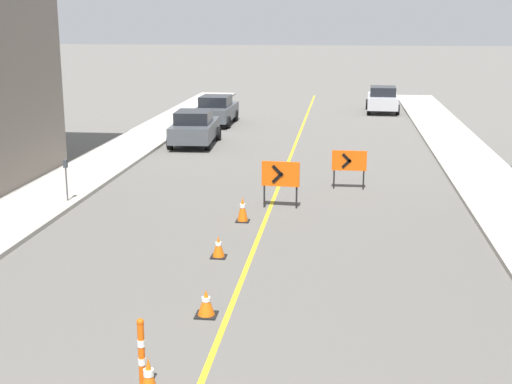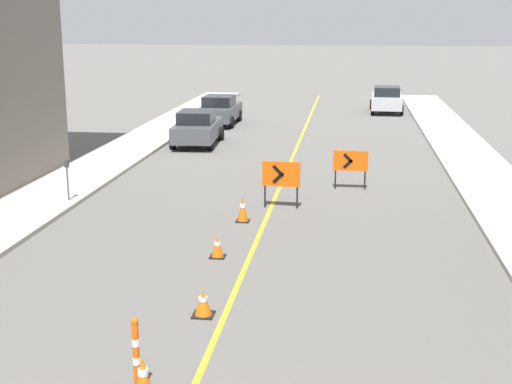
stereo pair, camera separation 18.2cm
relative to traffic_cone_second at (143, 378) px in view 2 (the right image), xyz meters
The scene contains 14 objects.
lane_stripe 18.22m from the traffic_cone_second, 87.81° to the left, with size 0.12×51.76×0.01m.
sidewalk_left 19.37m from the traffic_cone_second, 109.98° to the left, with size 2.62×51.76×0.13m.
sidewalk_right 19.89m from the traffic_cone_second, 66.25° to the left, with size 2.62×51.76×0.13m.
traffic_cone_second is the anchor object (origin of this frame).
traffic_cone_third 3.21m from the traffic_cone_second, 84.99° to the left, with size 0.43×0.43×0.55m.
traffic_cone_fourth 6.70m from the traffic_cone_second, 90.73° to the left, with size 0.38×0.38×0.54m.
traffic_cone_fifth 9.89m from the traffic_cone_second, 89.64° to the left, with size 0.39×0.39×0.73m.
delineator_post_front 0.28m from the traffic_cone_second, 135.87° to the left, with size 0.34×0.34×1.26m.
arrow_barricade_primary 11.59m from the traffic_cone_second, 85.02° to the left, with size 1.17×0.15×1.45m.
arrow_barricade_secondary 14.63m from the traffic_cone_second, 77.73° to the left, with size 1.18×0.08×1.34m.
parked_car_curb_near 22.52m from the traffic_cone_second, 99.96° to the left, with size 2.03×4.39×1.59m.
parked_car_curb_mid 28.86m from the traffic_cone_second, 98.02° to the left, with size 1.94×4.32×1.59m.
parked_car_curb_far 35.41m from the traffic_cone_second, 81.47° to the left, with size 1.95×4.36×1.59m.
parking_meter_near_curb 12.49m from the traffic_cone_second, 117.00° to the left, with size 0.12×0.11×1.33m.
Camera 2 is at (2.32, -1.95, 5.73)m, focal length 50.00 mm.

